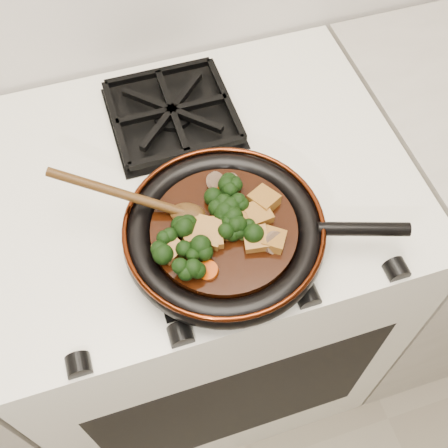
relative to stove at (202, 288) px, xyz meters
name	(u,v)px	position (x,y,z in m)	size (l,w,h in m)	color
stove	(202,288)	(0.00, 0.00, 0.00)	(0.76, 0.60, 0.90)	white
burner_grate_front	(217,236)	(0.00, -0.14, 0.46)	(0.23, 0.23, 0.03)	black
burner_grate_back	(172,113)	(0.00, 0.14, 0.46)	(0.23, 0.23, 0.03)	black
skillet	(226,233)	(0.01, -0.16, 0.49)	(0.43, 0.31, 0.05)	black
braising_sauce	(224,231)	(0.01, -0.16, 0.50)	(0.23, 0.23, 0.02)	black
tofu_cube_0	(220,229)	(0.00, -0.16, 0.52)	(0.04, 0.03, 0.02)	#936021
tofu_cube_1	(192,232)	(-0.04, -0.15, 0.52)	(0.04, 0.03, 0.02)	#936021
tofu_cube_2	(264,200)	(0.08, -0.13, 0.52)	(0.04, 0.04, 0.02)	#936021
tofu_cube_3	(256,240)	(0.04, -0.19, 0.52)	(0.04, 0.04, 0.02)	#936021
tofu_cube_4	(258,215)	(0.06, -0.15, 0.52)	(0.04, 0.04, 0.02)	#936021
tofu_cube_5	(209,237)	(-0.02, -0.17, 0.52)	(0.04, 0.04, 0.02)	#936021
tofu_cube_6	(243,218)	(0.04, -0.15, 0.52)	(0.04, 0.03, 0.02)	#936021
tofu_cube_7	(169,248)	(-0.08, -0.17, 0.52)	(0.04, 0.04, 0.02)	#936021
tofu_cube_8	(209,233)	(-0.02, -0.16, 0.52)	(0.04, 0.05, 0.02)	#936021
tofu_cube_9	(273,240)	(0.07, -0.20, 0.52)	(0.04, 0.03, 0.02)	#936021
broccoli_floret_0	(233,210)	(0.03, -0.13, 0.52)	(0.06, 0.06, 0.05)	black
broccoli_floret_1	(182,229)	(-0.06, -0.14, 0.52)	(0.06, 0.06, 0.05)	black
broccoli_floret_2	(222,216)	(0.01, -0.14, 0.52)	(0.06, 0.06, 0.05)	black
broccoli_floret_3	(232,227)	(0.02, -0.16, 0.52)	(0.06, 0.06, 0.05)	black
broccoli_floret_4	(243,234)	(0.03, -0.18, 0.52)	(0.06, 0.06, 0.05)	black
broccoli_floret_5	(190,271)	(-0.06, -0.22, 0.52)	(0.06, 0.06, 0.06)	black
broccoli_floret_6	(222,203)	(0.02, -0.12, 0.52)	(0.06, 0.06, 0.05)	black
broccoli_floret_7	(193,249)	(-0.05, -0.18, 0.52)	(0.06, 0.06, 0.05)	black
broccoli_floret_8	(167,247)	(-0.09, -0.17, 0.52)	(0.06, 0.06, 0.05)	black
broccoli_floret_9	(232,189)	(0.04, -0.09, 0.52)	(0.06, 0.06, 0.05)	black
carrot_coin_0	(188,270)	(-0.07, -0.21, 0.51)	(0.03, 0.03, 0.01)	#AD3804
carrot_coin_1	(225,192)	(0.03, -0.09, 0.51)	(0.03, 0.03, 0.01)	#AD3804
carrot_coin_2	(208,270)	(-0.04, -0.22, 0.51)	(0.03, 0.03, 0.01)	#AD3804
carrot_coin_3	(230,201)	(0.03, -0.11, 0.51)	(0.03, 0.03, 0.01)	#AD3804
mushroom_slice_0	(232,183)	(0.04, -0.08, 0.52)	(0.03, 0.03, 0.01)	brown
mushroom_slice_1	(274,243)	(0.07, -0.21, 0.52)	(0.04, 0.04, 0.01)	brown
mushroom_slice_2	(231,183)	(0.04, -0.08, 0.52)	(0.03, 0.03, 0.01)	brown
mushroom_slice_3	(217,183)	(0.02, -0.08, 0.52)	(0.04, 0.04, 0.01)	brown
wooden_spoon	(150,203)	(-0.09, -0.09, 0.53)	(0.14, 0.09, 0.22)	#43280E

